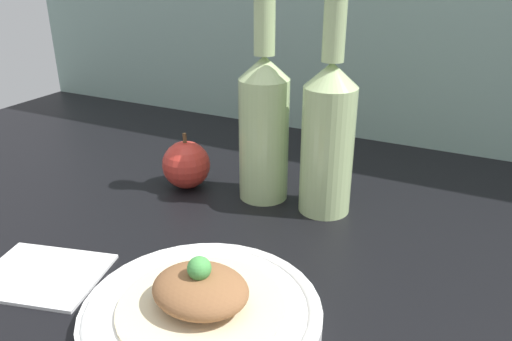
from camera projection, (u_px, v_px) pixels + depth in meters
ground_plane at (299, 311)px, 54.84cm from camera, size 180.00×110.00×4.00cm
plate at (202, 312)px, 50.03cm from camera, size 24.24×24.24×1.93cm
plated_food at (201, 293)px, 49.09cm from camera, size 16.84×16.84×5.89cm
cider_bottle_left at (264, 122)px, 71.56cm from camera, size 7.28×7.28×31.08cm
cider_bottle_right at (328, 132)px, 67.58cm from camera, size 7.28×7.28×31.08cm
apple at (186, 165)px, 77.83cm from camera, size 7.49×7.49×8.92cm
napkin at (42, 273)px, 57.17cm from camera, size 15.86×13.84×0.80cm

